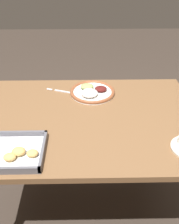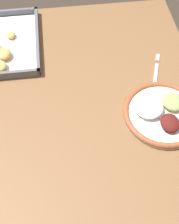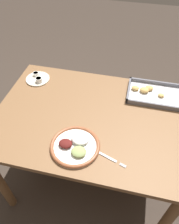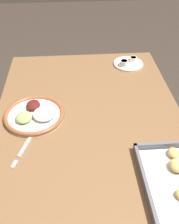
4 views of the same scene
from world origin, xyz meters
TOP-DOWN VIEW (x-y plane):
  - ground_plane at (0.00, 0.00)m, footprint 8.00×8.00m
  - dining_table at (0.00, 0.00)m, footprint 1.17×0.83m
  - dinner_plate at (-0.03, -0.24)m, footprint 0.27×0.27m
  - fork at (0.14, -0.26)m, footprint 0.20×0.08m
  - baking_tray at (0.36, 0.28)m, footprint 0.36×0.24m

SIDE VIEW (x-z plane):
  - ground_plane at x=0.00m, z-range 0.00..0.00m
  - dining_table at x=0.00m, z-range 0.26..1.01m
  - fork at x=0.14m, z-range 0.75..0.75m
  - baking_tray at x=0.36m, z-range 0.74..0.78m
  - dinner_plate at x=-0.03m, z-range 0.74..0.78m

